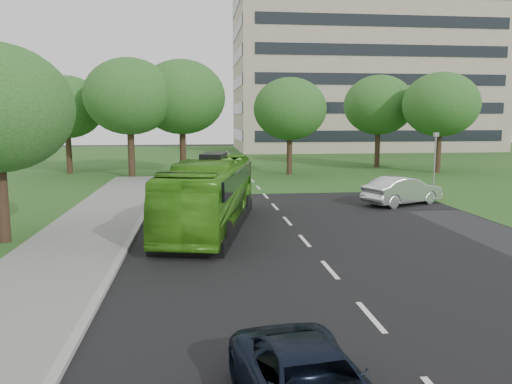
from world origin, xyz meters
TOP-DOWN VIEW (x-y plane):
  - ground at (0.00, 0.00)m, footprint 160.00×160.00m
  - street_surfaces at (-0.38, 22.75)m, footprint 120.00×120.00m
  - office_building at (21.96, 61.96)m, footprint 40.10×20.10m
  - tree_park_a at (-9.99, 25.92)m, footprint 7.55×7.55m
  - tree_park_b at (-5.68, 27.87)m, footprint 7.76×7.76m
  - tree_park_c at (3.79, 26.25)m, footprint 6.45×6.45m
  - tree_park_d at (14.02, 31.99)m, footprint 7.07×7.07m
  - tree_park_e at (17.73, 26.22)m, footprint 6.89×6.89m
  - tree_park_f at (-16.03, 29.51)m, footprint 6.61×6.61m
  - bus at (-3.79, 5.01)m, footprint 4.91×11.58m
  - sedan at (7.53, 10.00)m, footprint 5.30×3.68m
  - camera_pole at (12.82, 16.89)m, footprint 0.33×0.28m

SIDE VIEW (x-z plane):
  - ground at x=0.00m, z-range 0.00..0.00m
  - street_surfaces at x=-0.38m, z-range -0.05..0.10m
  - sedan at x=7.53m, z-range 0.00..1.66m
  - bus at x=-3.79m, z-range 0.00..3.14m
  - camera_pole at x=12.82m, z-range 0.58..4.56m
  - tree_park_c at x=3.79m, z-range 1.53..10.10m
  - tree_park_f at x=-16.03m, z-range 1.59..10.41m
  - tree_park_e at x=17.73m, z-range 1.65..10.83m
  - tree_park_d at x=14.02m, z-range 1.66..11.01m
  - tree_park_a at x=-9.99m, z-range 1.79..11.83m
  - tree_park_b at x=-5.68m, z-range 1.77..11.94m
  - office_building at x=21.96m, z-range 0.00..25.00m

